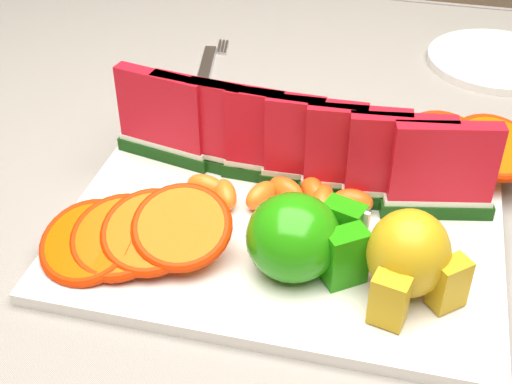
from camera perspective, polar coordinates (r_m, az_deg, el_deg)
The scene contains 11 objects.
table at distance 0.81m, azimuth 0.93°, elevation -4.48°, with size 1.40×0.90×0.75m.
tablecloth at distance 0.77m, azimuth 0.97°, elevation -1.00°, with size 1.53×1.03×0.20m.
platter at distance 0.67m, azimuth 2.19°, elevation -2.64°, with size 0.40×0.30×0.01m.
apple_cluster at distance 0.60m, azimuth 3.71°, elevation -3.72°, with size 0.11×0.09×0.07m.
pear_cluster at distance 0.58m, azimuth 12.20°, elevation -5.18°, with size 0.09×0.09×0.08m.
side_plate at distance 1.01m, azimuth 18.66°, elevation 9.95°, with size 0.24×0.24×0.01m.
fork at distance 0.94m, azimuth -4.05°, elevation 9.45°, with size 0.05×0.19×0.00m.
watermelon_row at distance 0.69m, azimuth 3.09°, elevation 3.80°, with size 0.39×0.07×0.10m.
orange_fan_front at distance 0.62m, azimuth -9.68°, elevation -3.35°, with size 0.18×0.13×0.05m.
orange_fan_back at distance 0.75m, azimuth 7.42°, elevation 4.44°, with size 0.39×0.12×0.05m.
tangerine_segments at distance 0.68m, azimuth 1.99°, elevation -0.14°, with size 0.18×0.07×0.02m.
Camera 1 is at (0.13, -0.60, 1.19)m, focal length 50.00 mm.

